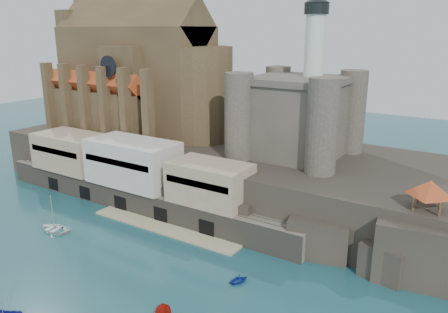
% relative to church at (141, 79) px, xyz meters
% --- Properties ---
extents(ground, '(300.00, 300.00, 0.00)m').
position_rel_church_xyz_m(ground, '(24.13, -41.85, -22.13)').
color(ground, '#17464D').
rests_on(ground, ground).
extents(promontory, '(100.00, 36.00, 10.00)m').
position_rel_church_xyz_m(promontory, '(23.94, -2.48, -17.20)').
color(promontory, black).
rests_on(promontory, ground).
extents(quay, '(70.00, 12.00, 13.05)m').
position_rel_church_xyz_m(quay, '(13.94, -18.78, -16.06)').
color(quay, '#655E51').
rests_on(quay, ground).
extents(church, '(47.00, 25.93, 30.51)m').
position_rel_church_xyz_m(church, '(0.00, 0.00, 0.00)').
color(church, '#463620').
rests_on(church, promontory).
extents(castle_keep, '(21.20, 21.20, 29.30)m').
position_rel_church_xyz_m(castle_keep, '(40.21, -0.78, -3.81)').
color(castle_keep, '#494339').
rests_on(castle_keep, promontory).
extents(rock_outcrop, '(14.50, 10.50, 8.70)m').
position_rel_church_xyz_m(rock_outcrop, '(66.13, -16.01, -18.11)').
color(rock_outcrop, black).
rests_on(rock_outcrop, ground).
extents(pavilion, '(6.40, 6.40, 5.40)m').
position_rel_church_xyz_m(pavilion, '(66.13, -15.85, -9.40)').
color(pavilion, '#463620').
rests_on(pavilion, rock_outcrop).
extents(boat_6, '(1.34, 4.36, 6.08)m').
position_rel_church_xyz_m(boat_6, '(10.60, -34.62, -22.13)').
color(boat_6, white).
rests_on(boat_6, ground).
extents(boat_7, '(2.97, 2.51, 2.95)m').
position_rel_church_xyz_m(boat_7, '(45.68, -31.34, -22.13)').
color(boat_7, '#172E99').
rests_on(boat_7, ground).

